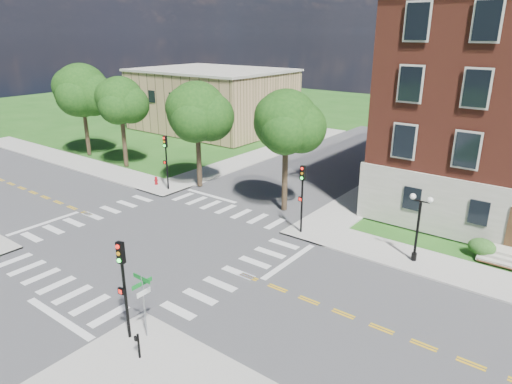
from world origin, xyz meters
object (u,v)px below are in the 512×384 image
Objects in this scene: traffic_signal_ne at (302,190)px; traffic_signal_nw at (166,156)px; fire_hydrant at (156,181)px; traffic_signal_se at (123,278)px; twin_lamp_west at (418,224)px; push_button_post at (138,345)px; street_sign_pole at (143,295)px.

traffic_signal_ne is 1.00× the size of traffic_signal_nw.
traffic_signal_ne reaches higher than fire_hydrant.
traffic_signal_ne is 6.40× the size of fire_hydrant.
traffic_signal_ne is at bearing -2.76° from traffic_signal_nw.
traffic_signal_se is at bearing -90.35° from traffic_signal_ne.
twin_lamp_west is (7.72, 0.63, -0.66)m from traffic_signal_ne.
push_button_post is (1.41, -15.29, -2.39)m from traffic_signal_ne.
twin_lamp_west is at bearing 63.83° from street_sign_pole.
traffic_signal_se and traffic_signal_nw have the same top height.
traffic_signal_nw is at bearing 177.24° from traffic_signal_ne.
street_sign_pole is 4.13× the size of fire_hydrant.
push_button_post is at bearing -111.65° from twin_lamp_west.
street_sign_pole reaches higher than fire_hydrant.
traffic_signal_ne is 1.13× the size of twin_lamp_west.
traffic_signal_se is 1.00× the size of traffic_signal_ne.
fire_hydrant is (-16.09, 0.92, -2.72)m from traffic_signal_ne.
street_sign_pole is 2.58× the size of push_button_post.
traffic_signal_nw is 21.97m from twin_lamp_west.
traffic_signal_se is at bearing -47.29° from traffic_signal_nw.
traffic_signal_se reaches higher than twin_lamp_west.
traffic_signal_nw reaches higher than fire_hydrant.
street_sign_pole is (0.48, -14.10, -0.88)m from traffic_signal_ne.
traffic_signal_ne reaches higher than twin_lamp_west.
twin_lamp_west reaches higher than street_sign_pole.
traffic_signal_ne reaches higher than street_sign_pole.
fire_hydrant is (-23.82, 0.29, -2.06)m from twin_lamp_west.
fire_hydrant is (-16.58, 15.02, -1.84)m from street_sign_pole.
traffic_signal_se is 1.13× the size of twin_lamp_west.
traffic_signal_se is 2.89m from push_button_post.
twin_lamp_west is 17.21m from push_button_post.
twin_lamp_west is at bearing 4.67° from traffic_signal_ne.
street_sign_pole is at bearing -45.12° from traffic_signal_nw.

